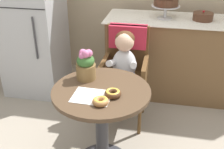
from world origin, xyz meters
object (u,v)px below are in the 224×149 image
(tiered_cake_stand, at_px, (166,1))
(refrigerator, at_px, (31,21))
(wicker_chair, at_px, (126,60))
(round_layer_cake, at_px, (203,16))
(cafe_table, at_px, (102,113))
(donut_mid, at_px, (101,101))
(seated_child, at_px, (124,63))
(flower_vase, at_px, (86,65))
(donut_front, at_px, (113,93))

(tiered_cake_stand, xyz_separation_m, refrigerator, (-1.45, -0.20, -0.23))
(wicker_chair, height_order, round_layer_cake, round_layer_cake)
(cafe_table, bearing_deg, tiered_cake_stand, 72.88)
(wicker_chair, relative_size, donut_mid, 8.64)
(donut_mid, height_order, round_layer_cake, round_layer_cake)
(round_layer_cake, bearing_deg, tiered_cake_stand, -179.00)
(seated_child, xyz_separation_m, tiered_cake_stand, (0.33, 0.73, 0.41))
(cafe_table, relative_size, flower_vase, 2.91)
(donut_front, distance_m, flower_vase, 0.34)
(donut_mid, distance_m, tiered_cake_stand, 1.56)
(seated_child, relative_size, refrigerator, 0.43)
(donut_front, bearing_deg, round_layer_cake, 63.29)
(donut_mid, height_order, refrigerator, refrigerator)
(wicker_chair, distance_m, refrigerator, 1.20)
(flower_vase, bearing_deg, wicker_chair, 68.73)
(wicker_chair, xyz_separation_m, donut_mid, (-0.04, -0.91, 0.10))
(tiered_cake_stand, bearing_deg, donut_mid, -103.71)
(seated_child, distance_m, refrigerator, 1.26)
(flower_vase, distance_m, refrigerator, 1.31)
(donut_front, relative_size, round_layer_cake, 0.57)
(wicker_chair, xyz_separation_m, round_layer_cake, (0.72, 0.58, 0.30))
(refrigerator, bearing_deg, tiered_cake_stand, 7.85)
(seated_child, bearing_deg, flower_vase, -118.00)
(wicker_chair, height_order, donut_mid, wicker_chair)
(flower_vase, distance_m, round_layer_cake, 1.50)
(seated_child, height_order, donut_front, seated_child)
(refrigerator, bearing_deg, donut_front, -45.57)
(tiered_cake_stand, distance_m, refrigerator, 1.48)
(wicker_chair, relative_size, refrigerator, 0.56)
(round_layer_cake, bearing_deg, wicker_chair, -140.89)
(donut_front, xyz_separation_m, flower_vase, (-0.25, 0.21, 0.09))
(wicker_chair, bearing_deg, cafe_table, -92.37)
(round_layer_cake, height_order, refrigerator, refrigerator)
(round_layer_cake, xyz_separation_m, refrigerator, (-1.84, -0.21, -0.09))
(donut_front, relative_size, donut_mid, 1.07)
(round_layer_cake, distance_m, refrigerator, 1.86)
(cafe_table, xyz_separation_m, wicker_chair, (0.08, 0.72, 0.13))
(wicker_chair, height_order, refrigerator, refrigerator)
(cafe_table, height_order, donut_front, donut_front)
(cafe_table, relative_size, seated_child, 0.99)
(donut_mid, bearing_deg, refrigerator, 130.31)
(wicker_chair, height_order, flower_vase, flower_vase)
(wicker_chair, distance_m, round_layer_cake, 0.97)
(cafe_table, xyz_separation_m, round_layer_cake, (0.79, 1.31, 0.43))
(flower_vase, xyz_separation_m, round_layer_cake, (0.94, 1.17, 0.10))
(donut_mid, bearing_deg, round_layer_cake, 63.13)
(seated_child, distance_m, round_layer_cake, 1.06)
(cafe_table, relative_size, tiered_cake_stand, 2.40)
(cafe_table, bearing_deg, donut_mid, -78.07)
(donut_mid, relative_size, flower_vase, 0.45)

